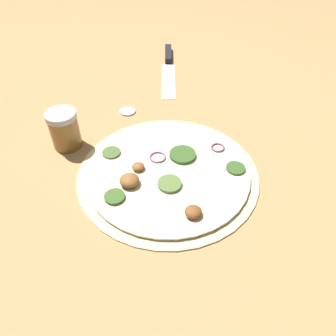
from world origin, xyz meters
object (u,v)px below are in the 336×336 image
object	(u,v)px
pizza	(167,172)
spice_jar	(64,129)
loose_cap	(127,111)
knife	(168,62)

from	to	relation	value
pizza	spice_jar	bearing A→B (deg)	6.01
spice_jar	loose_cap	distance (m)	0.18
knife	loose_cap	world-z (taller)	knife
knife	loose_cap	bearing A→B (deg)	-21.67
spice_jar	pizza	bearing A→B (deg)	-173.99
spice_jar	loose_cap	xyz separation A→B (m)	(-0.04, -0.17, -0.04)
spice_jar	knife	bearing A→B (deg)	-90.66
spice_jar	loose_cap	size ratio (longest dim) A/B	2.09
pizza	loose_cap	distance (m)	0.25
pizza	knife	size ratio (longest dim) A/B	1.27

